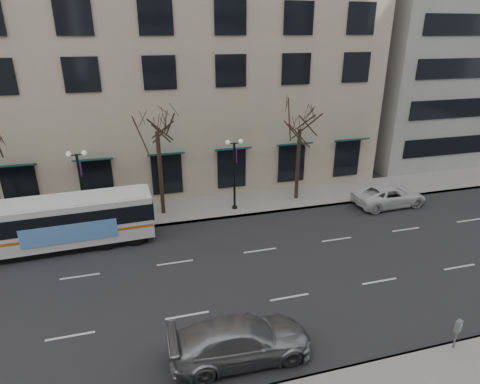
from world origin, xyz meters
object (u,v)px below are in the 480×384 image
object	(u,v)px
lamp_post_right	(235,171)
tree_far_right	(301,116)
lamp_post_left	(81,185)
white_pickup	(389,196)
tree_far_mid	(156,117)
silver_car	(241,340)
pay_station	(458,328)
city_bus	(55,223)

from	to	relation	value
lamp_post_right	tree_far_right	bearing A→B (deg)	6.85
tree_far_right	lamp_post_right	bearing A→B (deg)	-173.15
tree_far_right	lamp_post_right	size ratio (longest dim) A/B	1.55
lamp_post_left	white_pickup	bearing A→B (deg)	-5.85
tree_far_mid	silver_car	bearing A→B (deg)	-83.13
lamp_post_right	pay_station	size ratio (longest dim) A/B	3.92
tree_far_mid	lamp_post_left	world-z (taller)	tree_far_mid
lamp_post_left	silver_car	xyz separation A→B (m)	(6.69, -13.51, -2.13)
city_bus	white_pickup	distance (m)	22.65
lamp_post_right	silver_car	bearing A→B (deg)	-103.76
lamp_post_right	lamp_post_left	bearing A→B (deg)	180.00
tree_far_right	lamp_post_left	world-z (taller)	tree_far_right
city_bus	lamp_post_left	bearing A→B (deg)	56.33
tree_far_right	lamp_post_right	xyz separation A→B (m)	(-4.99, -0.60, -3.48)
lamp_post_left	pay_station	distance (m)	21.70
tree_far_right	silver_car	bearing A→B (deg)	-120.46
tree_far_mid	lamp_post_right	distance (m)	6.41
lamp_post_left	tree_far_right	bearing A→B (deg)	2.29
city_bus	pay_station	world-z (taller)	city_bus
lamp_post_right	pay_station	world-z (taller)	lamp_post_right
lamp_post_right	white_pickup	distance (m)	11.59
white_pickup	lamp_post_right	bearing A→B (deg)	77.38
tree_far_right	lamp_post_right	distance (m)	6.11
lamp_post_right	city_bus	bearing A→B (deg)	-168.16
silver_car	tree_far_mid	bearing A→B (deg)	8.30
silver_car	pay_station	bearing A→B (deg)	-101.92
tree_far_right	lamp_post_right	world-z (taller)	tree_far_right
city_bus	white_pickup	world-z (taller)	city_bus
lamp_post_left	lamp_post_right	distance (m)	10.00
tree_far_mid	silver_car	distance (m)	15.46
tree_far_right	pay_station	xyz separation A→B (m)	(0.09, -16.10, -5.31)
tree_far_right	white_pickup	bearing A→B (deg)	-24.13
white_pickup	lamp_post_left	bearing A→B (deg)	82.52
tree_far_mid	city_bus	bearing A→B (deg)	-155.03
white_pickup	pay_station	world-z (taller)	white_pickup
pay_station	silver_car	bearing A→B (deg)	144.02
tree_far_mid	lamp_post_right	size ratio (longest dim) A/B	1.64
lamp_post_left	pay_station	bearing A→B (deg)	-45.80
lamp_post_left	lamp_post_right	size ratio (longest dim) A/B	1.00
tree_far_mid	silver_car	size ratio (longest dim) A/B	1.52
tree_far_mid	tree_far_right	bearing A→B (deg)	-0.00
tree_far_mid	lamp_post_left	bearing A→B (deg)	-173.15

